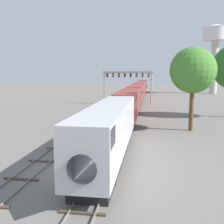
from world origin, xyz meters
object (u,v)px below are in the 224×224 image
passenger_train (136,94)px  signal_gantry (128,79)px  trackside_tree_mid (193,71)px  water_tower (216,40)px

passenger_train → signal_gantry: (-2.25, 2.79, 3.58)m
passenger_train → signal_gantry: 5.07m
passenger_train → signal_gantry: size_ratio=8.37×
signal_gantry → trackside_tree_mid: trackside_tree_mid is taller
signal_gantry → water_tower: bearing=54.2°
passenger_train → signal_gantry: signal_gantry is taller
water_tower → passenger_train: bearing=-121.8°
trackside_tree_mid → passenger_train: bearing=108.0°
passenger_train → water_tower: 52.72m
passenger_train → signal_gantry: bearing=128.9°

